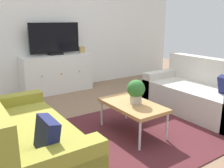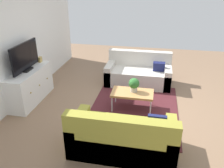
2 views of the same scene
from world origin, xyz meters
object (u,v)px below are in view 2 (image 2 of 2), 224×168
Objects in this scene: couch_left_side at (122,139)px; tv_console at (31,86)px; couch_right_side at (139,73)px; flat_screen_tv at (25,57)px; potted_plant at (134,84)px; mantel_clock at (40,59)px; coffee_table at (132,94)px.

couch_left_side is 2.75m from tv_console.
couch_left_side and couch_right_side have the same top height.
potted_plant is at bearing -87.36° from flat_screen_tv.
couch_left_side is 2.87m from couch_right_side.
potted_plant is 2.45m from mantel_clock.
couch_left_side reaches higher than coffee_table.
flat_screen_tv is at bearing 90.00° from tv_console.
couch_left_side is 5.53× the size of potted_plant.
couch_right_side is 5.53× the size of potted_plant.
couch_left_side is at bearing 180.00° from couch_right_side.
coffee_table is at bearing -102.09° from mantel_clock.
coffee_table is 2.90× the size of potted_plant.
tv_console reaches higher than coffee_table.
flat_screen_tv is at bearing 60.14° from couch_left_side.
tv_console is 10.81× the size of mantel_clock.
mantel_clock is at bearing 77.91° from coffee_table.
flat_screen_tv is (-0.08, 2.39, 0.70)m from coffee_table.
tv_console is (-1.50, 2.37, 0.10)m from couch_right_side.
couch_left_side is at bearing -129.50° from mantel_clock.
coffee_table is at bearing 147.16° from potted_plant.
tv_console is at bearing -180.00° from mantel_clock.
flat_screen_tv reaches higher than mantel_clock.
tv_console is at bearing 91.85° from coffee_table.
potted_plant is 2.46m from flat_screen_tv.
mantel_clock is at bearing 111.09° from couch_right_side.
couch_right_side is 2.94m from flat_screen_tv.
couch_left_side is 2.87m from flat_screen_tv.
couch_left_side is 1.69× the size of flat_screen_tv.
tv_console is 0.70m from flat_screen_tv.
couch_left_side is 1.91× the size of coffee_table.
flat_screen_tv is at bearing 91.83° from coffee_table.
couch_right_side is 1.69× the size of flat_screen_tv.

